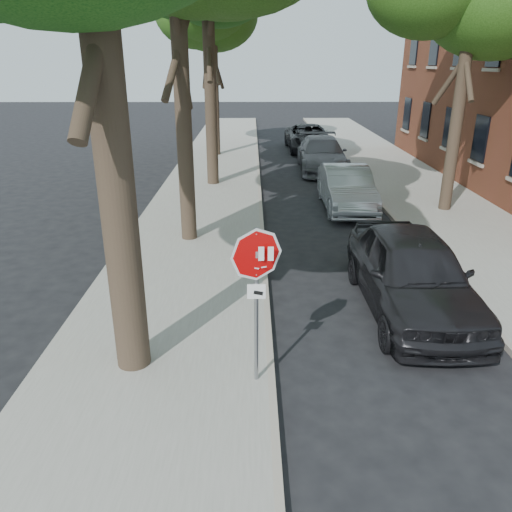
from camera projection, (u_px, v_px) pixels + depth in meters
The scene contains 11 objects.
ground at pixel (299, 385), 8.21m from camera, with size 120.00×120.00×0.00m, color black.
sidewalk_left at pixel (207, 196), 19.33m from camera, with size 4.00×55.00×0.12m, color gray.
sidewalk_right at pixel (425, 196), 19.40m from camera, with size 4.00×55.00×0.12m, color gray.
curb_left at pixel (260, 196), 19.35m from camera, with size 0.12×55.00×0.13m, color #9E9384.
curb_right at pixel (373, 196), 19.38m from camera, with size 0.12×55.00×0.13m, color #9E9384.
stop_sign at pixel (256, 277), 7.46m from camera, with size 0.76×0.34×2.61m.
tree_far at pixel (213, 13), 25.19m from camera, with size 5.29×4.91×9.33m.
car_a at pixel (412, 273), 10.37m from camera, with size 2.03×5.04×1.72m, color black.
car_b at pixel (347, 188), 17.68m from camera, with size 1.58×4.54×1.50m, color #9FA2A6.
car_c at pixel (322, 154), 23.85m from camera, with size 2.19×5.40×1.57m, color #525257.
car_d at pixel (309, 138), 29.15m from camera, with size 2.47×5.36×1.49m, color black.
Camera 1 is at (-0.77, -6.85, 4.98)m, focal length 35.00 mm.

